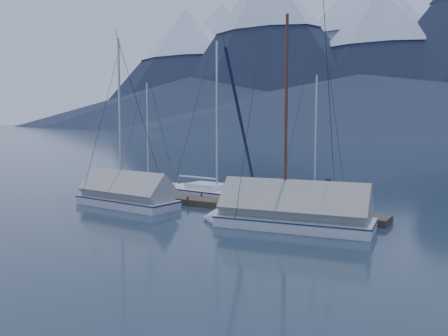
{
  "coord_description": "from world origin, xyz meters",
  "views": [
    {
      "loc": [
        13.76,
        -20.33,
        4.81
      ],
      "look_at": [
        0.0,
        2.0,
        2.2
      ],
      "focal_mm": 38.0,
      "sensor_mm": 36.0,
      "label": 1
    }
  ],
  "objects_px": {
    "sailboat_open_mid": "(224,196)",
    "sailboat_covered_far": "(120,197)",
    "person": "(329,195)",
    "sailboat_open_left": "(153,188)",
    "sailboat_covered_near": "(281,215)",
    "sailboat_open_right": "(321,206)"
  },
  "relations": [
    {
      "from": "sailboat_open_mid",
      "to": "sailboat_covered_far",
      "type": "xyz_separation_m",
      "value": [
        -3.86,
        -5.1,
        0.32
      ]
    },
    {
      "from": "sailboat_covered_far",
      "to": "person",
      "type": "relative_size",
      "value": 6.32
    },
    {
      "from": "sailboat_open_mid",
      "to": "sailboat_covered_far",
      "type": "distance_m",
      "value": 6.41
    },
    {
      "from": "person",
      "to": "sailboat_open_left",
      "type": "bearing_deg",
      "value": 97.74
    },
    {
      "from": "sailboat_covered_near",
      "to": "person",
      "type": "bearing_deg",
      "value": 68.75
    },
    {
      "from": "sailboat_covered_far",
      "to": "sailboat_covered_near",
      "type": "bearing_deg",
      "value": -0.87
    },
    {
      "from": "sailboat_covered_far",
      "to": "sailboat_open_right",
      "type": "bearing_deg",
      "value": 26.79
    },
    {
      "from": "sailboat_open_mid",
      "to": "person",
      "type": "height_order",
      "value": "sailboat_open_mid"
    },
    {
      "from": "sailboat_open_left",
      "to": "person",
      "type": "height_order",
      "value": "sailboat_open_left"
    },
    {
      "from": "sailboat_open_right",
      "to": "sailboat_covered_far",
      "type": "xyz_separation_m",
      "value": [
        -10.15,
        -5.12,
        0.36
      ]
    },
    {
      "from": "sailboat_covered_far",
      "to": "person",
      "type": "distance_m",
      "value": 11.7
    },
    {
      "from": "sailboat_open_right",
      "to": "sailboat_open_mid",
      "type": "bearing_deg",
      "value": -179.81
    },
    {
      "from": "sailboat_covered_near",
      "to": "sailboat_covered_far",
      "type": "xyz_separation_m",
      "value": [
        -10.14,
        0.15,
        -0.02
      ]
    },
    {
      "from": "sailboat_open_right",
      "to": "sailboat_covered_far",
      "type": "height_order",
      "value": "sailboat_covered_far"
    },
    {
      "from": "sailboat_open_mid",
      "to": "sailboat_covered_near",
      "type": "height_order",
      "value": "sailboat_open_mid"
    },
    {
      "from": "sailboat_covered_far",
      "to": "person",
      "type": "bearing_deg",
      "value": 14.25
    },
    {
      "from": "sailboat_open_left",
      "to": "sailboat_covered_near",
      "type": "relative_size",
      "value": 0.78
    },
    {
      "from": "sailboat_open_left",
      "to": "sailboat_covered_far",
      "type": "relative_size",
      "value": 0.8
    },
    {
      "from": "sailboat_covered_near",
      "to": "person",
      "type": "height_order",
      "value": "sailboat_covered_near"
    },
    {
      "from": "sailboat_open_left",
      "to": "sailboat_covered_far",
      "type": "height_order",
      "value": "sailboat_covered_far"
    },
    {
      "from": "sailboat_open_left",
      "to": "sailboat_open_right",
      "type": "relative_size",
      "value": 1.02
    },
    {
      "from": "sailboat_open_left",
      "to": "sailboat_covered_far",
      "type": "xyz_separation_m",
      "value": [
        2.27,
        -5.64,
        0.36
      ]
    }
  ]
}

